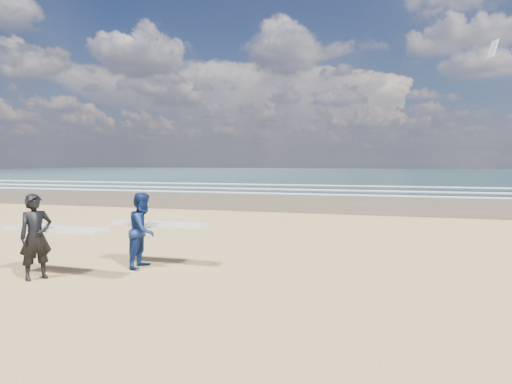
% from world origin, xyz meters
% --- Properties ---
extents(ocean, '(220.00, 100.00, 0.02)m').
position_xyz_m(ocean, '(20.00, 72.00, 0.01)').
color(ocean, '#183035').
rests_on(ocean, ground).
extents(surfer_near, '(2.22, 1.01, 1.70)m').
position_xyz_m(surfer_near, '(-0.60, -0.49, 0.87)').
color(surfer_near, black).
rests_on(surfer_near, ground).
extents(surfer_far, '(2.20, 1.03, 1.65)m').
position_xyz_m(surfer_far, '(0.89, 0.98, 0.83)').
color(surfer_far, '#0D1E4D').
rests_on(surfer_far, ground).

